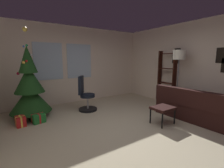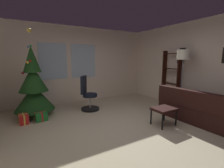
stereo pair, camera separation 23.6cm
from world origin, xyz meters
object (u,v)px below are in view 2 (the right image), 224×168
footstool (164,110)px  holiday_tree (34,87)px  couch (206,111)px  floor_lamp (183,59)px  bookshelf (171,82)px  gift_box_red (24,119)px  gift_box_green (40,116)px  office_chair (88,97)px

footstool → holiday_tree: (-2.61, 2.27, 0.43)m
couch → floor_lamp: (0.13, 0.84, 1.27)m
holiday_tree → bookshelf: 4.25m
gift_box_red → floor_lamp: 4.54m
couch → holiday_tree: bearing=144.0°
bookshelf → floor_lamp: bearing=-114.1°
holiday_tree → gift_box_red: holiday_tree is taller
floor_lamp → holiday_tree: bearing=154.4°
couch → bookshelf: bearing=74.4°
holiday_tree → bookshelf: size_ratio=1.28×
gift_box_red → holiday_tree: bearing=59.8°
gift_box_green → holiday_tree: bearing=99.2°
holiday_tree → couch: bearing=-36.0°
gift_box_green → bookshelf: 4.13m
footstool → office_chair: 2.28m
gift_box_green → floor_lamp: 4.22m
couch → floor_lamp: 1.53m
footstool → gift_box_green: size_ratio=1.28×
bookshelf → floor_lamp: size_ratio=1.01×
holiday_tree → gift_box_green: bearing=-80.8°
couch → office_chair: office_chair is taller
footstool → gift_box_red: size_ratio=1.80×
office_chair → bookshelf: size_ratio=0.58×
couch → bookshelf: (0.41, 1.45, 0.51)m
gift_box_green → office_chair: bearing=6.7°
bookshelf → couch: bearing=-105.6°
office_chair → gift_box_red: bearing=-173.0°
couch → holiday_tree: holiday_tree is taller
footstool → bookshelf: bearing=35.6°
footstool → bookshelf: bookshelf is taller
footstool → gift_box_green: bearing=144.5°
couch → bookshelf: bookshelf is taller
footstool → floor_lamp: floor_lamp is taller
floor_lamp → office_chair: bearing=147.0°
footstool → gift_box_red: bearing=148.9°
gift_box_green → bookshelf: bookshelf is taller
gift_box_red → floor_lamp: bearing=-17.6°
holiday_tree → gift_box_red: bearing=-120.2°
couch → gift_box_green: couch is taller
footstool → floor_lamp: (1.20, 0.45, 1.19)m
gift_box_red → gift_box_green: 0.38m
gift_box_green → footstool: bearing=-35.5°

